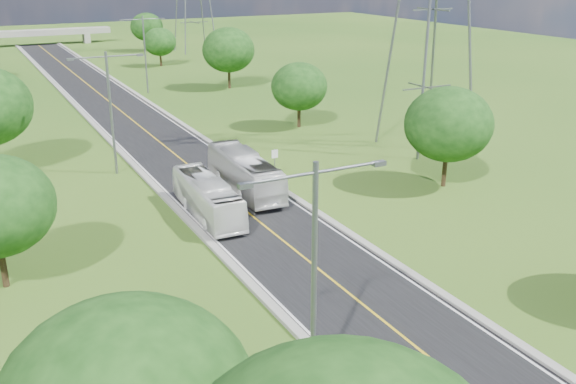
# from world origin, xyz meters

# --- Properties ---
(ground) EXTENTS (260.00, 260.00, 0.00)m
(ground) POSITION_xyz_m (0.00, 60.00, 0.00)
(ground) COLOR #2A5417
(ground) RESTS_ON ground
(road) EXTENTS (8.00, 150.00, 0.06)m
(road) POSITION_xyz_m (0.00, 66.00, 0.03)
(road) COLOR black
(road) RESTS_ON ground
(curb_left) EXTENTS (0.50, 150.00, 0.22)m
(curb_left) POSITION_xyz_m (-4.25, 66.00, 0.11)
(curb_left) COLOR gray
(curb_left) RESTS_ON ground
(curb_right) EXTENTS (0.50, 150.00, 0.22)m
(curb_right) POSITION_xyz_m (4.25, 66.00, 0.11)
(curb_right) COLOR gray
(curb_right) RESTS_ON ground
(speed_limit_sign) EXTENTS (0.55, 0.09, 2.40)m
(speed_limit_sign) POSITION_xyz_m (5.20, 37.98, 1.60)
(speed_limit_sign) COLOR slate
(speed_limit_sign) RESTS_ON ground
(overpass) EXTENTS (30.00, 3.00, 3.20)m
(overpass) POSITION_xyz_m (0.00, 140.00, 2.41)
(overpass) COLOR gray
(overpass) RESTS_ON ground
(streetlight_near_left) EXTENTS (5.90, 0.25, 10.00)m
(streetlight_near_left) POSITION_xyz_m (-6.00, 12.00, 5.94)
(streetlight_near_left) COLOR slate
(streetlight_near_left) RESTS_ON ground
(streetlight_mid_left) EXTENTS (5.90, 0.25, 10.00)m
(streetlight_mid_left) POSITION_xyz_m (-6.00, 45.00, 5.94)
(streetlight_mid_left) COLOR slate
(streetlight_mid_left) RESTS_ON ground
(streetlight_far_right) EXTENTS (5.90, 0.25, 10.00)m
(streetlight_far_right) POSITION_xyz_m (6.00, 78.00, 5.94)
(streetlight_far_right) COLOR slate
(streetlight_far_right) RESTS_ON ground
(tree_rb) EXTENTS (6.72, 6.72, 7.82)m
(tree_rb) POSITION_xyz_m (16.00, 30.00, 4.95)
(tree_rb) COLOR black
(tree_rb) RESTS_ON ground
(tree_rc) EXTENTS (5.88, 5.88, 6.84)m
(tree_rc) POSITION_xyz_m (15.00, 52.00, 4.33)
(tree_rc) COLOR black
(tree_rc) RESTS_ON ground
(tree_rd) EXTENTS (7.14, 7.14, 8.30)m
(tree_rd) POSITION_xyz_m (17.00, 76.00, 5.27)
(tree_rd) COLOR black
(tree_rd) RESTS_ON ground
(tree_re) EXTENTS (5.46, 5.46, 6.35)m
(tree_re) POSITION_xyz_m (14.50, 100.00, 4.02)
(tree_re) COLOR black
(tree_re) RESTS_ON ground
(tree_rf) EXTENTS (6.30, 6.30, 7.33)m
(tree_rf) POSITION_xyz_m (18.00, 120.00, 4.64)
(tree_rf) COLOR black
(tree_rf) RESTS_ON ground
(bus_outbound) EXTENTS (3.07, 10.81, 2.98)m
(bus_outbound) POSITION_xyz_m (1.64, 35.92, 1.55)
(bus_outbound) COLOR silver
(bus_outbound) RESTS_ON road
(bus_inbound) EXTENTS (2.58, 9.63, 2.66)m
(bus_inbound) POSITION_xyz_m (-2.65, 32.53, 1.39)
(bus_inbound) COLOR white
(bus_inbound) RESTS_ON road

